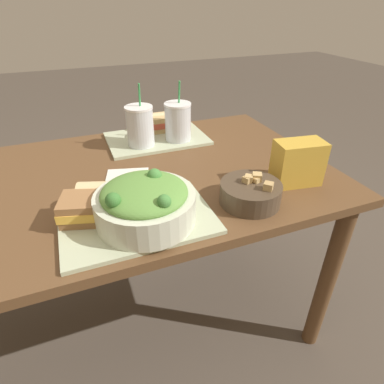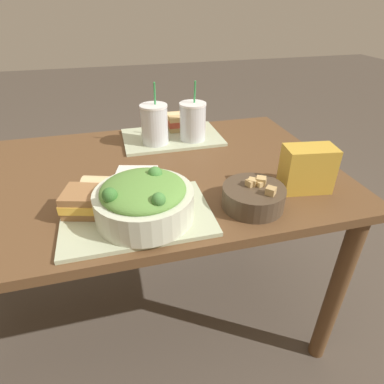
{
  "view_description": "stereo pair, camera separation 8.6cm",
  "coord_description": "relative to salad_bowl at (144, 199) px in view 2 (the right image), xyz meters",
  "views": [
    {
      "loc": [
        -0.1,
        -0.95,
        1.26
      ],
      "look_at": [
        0.16,
        -0.27,
        0.8
      ],
      "focal_mm": 30.0,
      "sensor_mm": 36.0,
      "label": 1
    },
    {
      "loc": [
        -0.02,
        -0.98,
        1.26
      ],
      "look_at": [
        0.16,
        -0.27,
        0.8
      ],
      "focal_mm": 30.0,
      "sensor_mm": 36.0,
      "label": 2
    }
  ],
  "objects": [
    {
      "name": "ground_plane",
      "position": [
        -0.03,
        0.28,
        -0.8
      ],
      "size": [
        12.0,
        12.0,
        0.0
      ],
      "primitive_type": "plane",
      "color": "#4C4238"
    },
    {
      "name": "dining_table",
      "position": [
        -0.03,
        0.28,
        -0.16
      ],
      "size": [
        1.46,
        0.84,
        0.73
      ],
      "color": "brown",
      "rests_on": "ground_plane"
    },
    {
      "name": "tray_near",
      "position": [
        -0.02,
        0.01,
        -0.06
      ],
      "size": [
        0.4,
        0.27,
        0.01
      ],
      "color": "#B2BC99",
      "rests_on": "dining_table"
    },
    {
      "name": "tray_far",
      "position": [
        0.18,
        0.54,
        -0.06
      ],
      "size": [
        0.4,
        0.27,
        0.01
      ],
      "color": "#B2BC99",
      "rests_on": "dining_table"
    },
    {
      "name": "salad_bowl",
      "position": [
        0.0,
        0.0,
        0.0
      ],
      "size": [
        0.26,
        0.26,
        0.12
      ],
      "color": "beige",
      "rests_on": "tray_near"
    },
    {
      "name": "soup_bowl",
      "position": [
        0.31,
        -0.01,
        -0.03
      ],
      "size": [
        0.18,
        0.18,
        0.08
      ],
      "color": "#473828",
      "rests_on": "dining_table"
    },
    {
      "name": "sandwich_near",
      "position": [
        -0.15,
        0.06,
        -0.02
      ],
      "size": [
        0.15,
        0.13,
        0.06
      ],
      "rotation": [
        0.0,
        0.0,
        -0.28
      ],
      "color": "olive",
      "rests_on": "tray_near"
    },
    {
      "name": "baguette_near",
      "position": [
        -0.08,
        0.11,
        -0.02
      ],
      "size": [
        0.18,
        0.12,
        0.07
      ],
      "rotation": [
        0.0,
        0.0,
        1.25
      ],
      "color": "#DBBC84",
      "rests_on": "tray_near"
    },
    {
      "name": "sandwich_far",
      "position": [
        0.24,
        0.61,
        -0.02
      ],
      "size": [
        0.12,
        0.1,
        0.06
      ],
      "rotation": [
        0.0,
        0.0,
        -0.02
      ],
      "color": "tan",
      "rests_on": "tray_far"
    },
    {
      "name": "baguette_far",
      "position": [
        0.21,
        0.63,
        -0.02
      ],
      "size": [
        0.15,
        0.09,
        0.07
      ],
      "rotation": [
        0.0,
        0.0,
        1.42
      ],
      "color": "#DBBC84",
      "rests_on": "tray_far"
    },
    {
      "name": "drink_cup_dark",
      "position": [
        0.11,
        0.49,
        0.02
      ],
      "size": [
        0.11,
        0.11,
        0.24
      ],
      "color": "silver",
      "rests_on": "tray_far"
    },
    {
      "name": "drink_cup_red",
      "position": [
        0.26,
        0.49,
        0.01
      ],
      "size": [
        0.11,
        0.11,
        0.23
      ],
      "color": "silver",
      "rests_on": "tray_far"
    },
    {
      "name": "chip_bag",
      "position": [
        0.5,
        0.04,
        0.0
      ],
      "size": [
        0.16,
        0.11,
        0.14
      ],
      "rotation": [
        0.0,
        0.0,
        -0.15
      ],
      "color": "gold",
      "rests_on": "dining_table"
    },
    {
      "name": "napkin_folded",
      "position": [
        0.0,
        0.28,
        -0.07
      ],
      "size": [
        0.16,
        0.13,
        0.0
      ],
      "color": "silver",
      "rests_on": "dining_table"
    }
  ]
}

